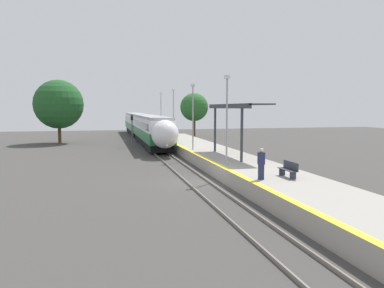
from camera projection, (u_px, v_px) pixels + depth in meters
name	position (u px, v px, depth m)	size (l,w,h in m)	color
ground_plane	(197.00, 182.00, 24.57)	(120.00, 120.00, 0.00)	#423F3D
rail_left	(186.00, 182.00, 24.40)	(0.08, 90.00, 0.15)	slate
rail_right	(207.00, 181.00, 24.73)	(0.08, 90.00, 0.15)	slate
train	(143.00, 125.00, 56.50)	(2.82, 43.99, 3.88)	black
platform_right	(252.00, 173.00, 25.42)	(4.59, 64.00, 0.99)	#9E998E
platform_bench	(289.00, 169.00, 21.04)	(0.44, 1.69, 0.89)	#2D333D
person_waiting	(261.00, 163.00, 20.31)	(0.36, 0.23, 1.73)	navy
railway_signal	(132.00, 127.00, 46.59)	(0.28, 0.28, 4.04)	#59595E
lamppost_near	(227.00, 115.00, 25.23)	(0.36, 0.20, 6.09)	#9E9EA3
lamppost_mid	(193.00, 113.00, 34.72)	(0.36, 0.20, 6.09)	#9E9EA3
lamppost_far	(174.00, 112.00, 44.22)	(0.36, 0.20, 6.09)	#9E9EA3
lamppost_farthest	(161.00, 111.00, 53.72)	(0.36, 0.20, 6.09)	#9E9EA3
station_canopy	(234.00, 108.00, 30.14)	(2.02, 9.62, 4.22)	#333842
background_tree_left	(59.00, 104.00, 50.98)	(6.66, 6.66, 8.69)	brown
background_tree_right	(194.00, 107.00, 62.32)	(4.67, 4.67, 7.34)	brown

